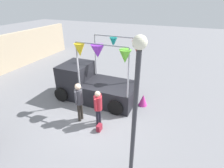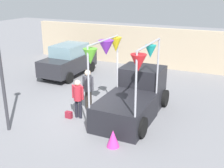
% 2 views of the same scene
% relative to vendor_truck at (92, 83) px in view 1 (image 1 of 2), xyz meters
% --- Properties ---
extents(ground_plane, '(60.00, 60.00, 0.00)m').
position_rel_vendor_truck_xyz_m(ground_plane, '(-1.53, -0.86, -0.89)').
color(ground_plane, slate).
extents(vendor_truck, '(2.41, 4.13, 3.25)m').
position_rel_vendor_truck_xyz_m(vendor_truck, '(0.00, 0.00, 0.00)').
color(vendor_truck, black).
rests_on(vendor_truck, ground).
extents(person_customer, '(0.53, 0.34, 1.63)m').
position_rel_vendor_truck_xyz_m(person_customer, '(-1.90, -1.31, 0.09)').
color(person_customer, black).
rests_on(person_customer, ground).
extents(person_vendor, '(0.53, 0.34, 1.80)m').
position_rel_vendor_truck_xyz_m(person_vendor, '(-1.93, -0.43, 0.21)').
color(person_vendor, '#2D2823').
rests_on(person_vendor, ground).
extents(handbag, '(0.28, 0.16, 0.28)m').
position_rel_vendor_truck_xyz_m(handbag, '(-2.25, -1.51, -0.75)').
color(handbag, maroon).
rests_on(handbag, ground).
extents(street_lamp, '(0.32, 0.32, 4.30)m').
position_rel_vendor_truck_xyz_m(street_lamp, '(-3.73, -3.31, 1.88)').
color(street_lamp, '#333338').
rests_on(street_lamp, ground).
extents(folded_kite_bundle_magenta, '(0.58, 0.58, 0.60)m').
position_rel_vendor_truck_xyz_m(folded_kite_bundle_magenta, '(0.31, -2.71, -0.59)').
color(folded_kite_bundle_magenta, '#D83399').
rests_on(folded_kite_bundle_magenta, ground).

